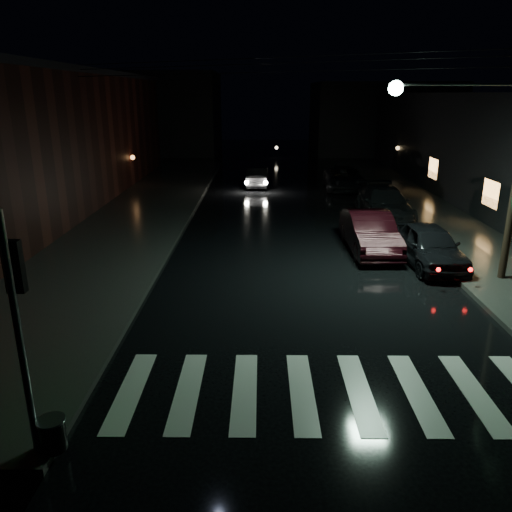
{
  "coord_description": "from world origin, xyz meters",
  "views": [
    {
      "loc": [
        1.53,
        -8.57,
        5.96
      ],
      "look_at": [
        1.39,
        4.75,
        1.6
      ],
      "focal_mm": 35.0,
      "sensor_mm": 36.0,
      "label": 1
    }
  ],
  "objects_px": {
    "parked_car_d": "(344,178)",
    "parked_car_c": "(384,203)",
    "parked_car_b": "(370,232)",
    "parked_car_a": "(429,246)",
    "oncoming_car": "(258,177)"
  },
  "relations": [
    {
      "from": "parked_car_b",
      "to": "oncoming_car",
      "type": "xyz_separation_m",
      "value": [
        -4.5,
        14.3,
        -0.13
      ]
    },
    {
      "from": "oncoming_car",
      "to": "parked_car_b",
      "type": "bearing_deg",
      "value": 109.66
    },
    {
      "from": "parked_car_a",
      "to": "parked_car_b",
      "type": "height_order",
      "value": "parked_car_b"
    },
    {
      "from": "parked_car_c",
      "to": "parked_car_b",
      "type": "bearing_deg",
      "value": -108.61
    },
    {
      "from": "parked_car_d",
      "to": "parked_car_c",
      "type": "bearing_deg",
      "value": -82.38
    },
    {
      "from": "parked_car_a",
      "to": "oncoming_car",
      "type": "height_order",
      "value": "parked_car_a"
    },
    {
      "from": "parked_car_b",
      "to": "parked_car_d",
      "type": "height_order",
      "value": "parked_car_b"
    },
    {
      "from": "parked_car_a",
      "to": "oncoming_car",
      "type": "relative_size",
      "value": 1.11
    },
    {
      "from": "parked_car_d",
      "to": "oncoming_car",
      "type": "xyz_separation_m",
      "value": [
        -5.58,
        1.01,
        -0.08
      ]
    },
    {
      "from": "parked_car_c",
      "to": "parked_car_d",
      "type": "relative_size",
      "value": 1.04
    },
    {
      "from": "parked_car_b",
      "to": "parked_car_c",
      "type": "xyz_separation_m",
      "value": [
        1.8,
        5.33,
        0.01
      ]
    },
    {
      "from": "parked_car_d",
      "to": "oncoming_car",
      "type": "distance_m",
      "value": 5.67
    },
    {
      "from": "parked_car_c",
      "to": "oncoming_car",
      "type": "bearing_deg",
      "value": 125.11
    },
    {
      "from": "parked_car_c",
      "to": "oncoming_car",
      "type": "xyz_separation_m",
      "value": [
        -6.29,
        8.97,
        -0.14
      ]
    },
    {
      "from": "parked_car_a",
      "to": "parked_car_d",
      "type": "xyz_separation_m",
      "value": [
        -0.72,
        14.97,
        -0.02
      ]
    }
  ]
}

